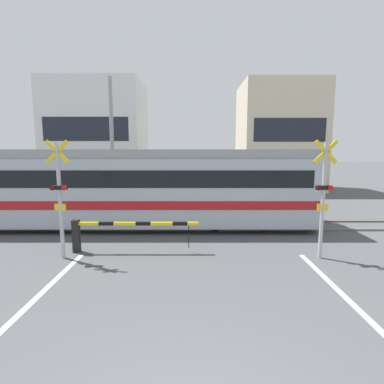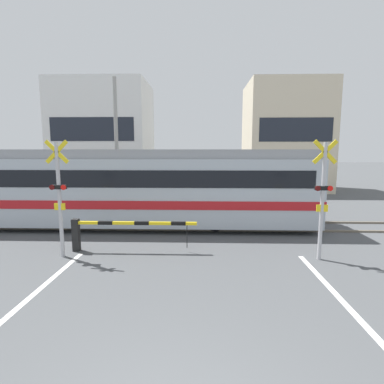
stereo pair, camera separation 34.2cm
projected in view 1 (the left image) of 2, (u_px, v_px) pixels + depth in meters
name	position (u px, v px, depth m)	size (l,w,h in m)	color
rail_track_near	(192.00, 230.00, 11.78)	(50.00, 0.10, 0.08)	#6B6051
rail_track_far	(192.00, 221.00, 13.20)	(50.00, 0.10, 0.08)	#6B6051
commuter_train	(55.00, 186.00, 12.27)	(20.99, 2.80, 3.18)	#ADB7C1
crossing_barrier_near	(110.00, 229.00, 9.25)	(3.90, 0.20, 1.02)	black
crossing_barrier_far	(243.00, 200.00, 14.90)	(3.90, 0.20, 1.02)	black
crossing_signal_left	(60.00, 194.00, 8.57)	(0.68, 0.15, 3.44)	#B2B2B7
crossing_signal_right	(324.00, 194.00, 8.56)	(0.68, 0.15, 3.44)	#B2B2B7
pedestrian	(195.00, 187.00, 18.80)	(0.38, 0.22, 1.54)	#23232D
building_left_of_street	(98.00, 137.00, 24.08)	(7.29, 5.50, 8.47)	white
building_right_of_street	(279.00, 137.00, 24.07)	(6.13, 5.50, 8.36)	beige
utility_pole_streetside	(112.00, 142.00, 16.98)	(0.22, 0.22, 7.21)	gray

